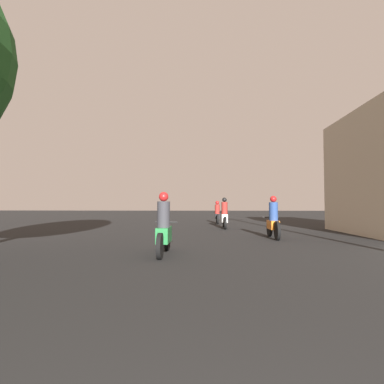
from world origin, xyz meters
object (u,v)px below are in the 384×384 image
Objects in this scene: motorcycle_orange at (273,221)px; motorcycle_black at (217,214)px; motorcycle_white at (224,216)px; motorcycle_green at (164,230)px.

motorcycle_orange reaches higher than motorcycle_black.
motorcycle_black is at bearing 95.93° from motorcycle_white.
motorcycle_white is 0.96× the size of motorcycle_black.
motorcycle_green is 8.53m from motorcycle_white.
motorcycle_white is at bearing 113.10° from motorcycle_orange.
motorcycle_white reaches higher than motorcycle_orange.
motorcycle_green is 0.99× the size of motorcycle_orange.
motorcycle_green is 5.17m from motorcycle_orange.
motorcycle_white is at bearing -91.08° from motorcycle_black.
motorcycle_black is (1.81, 12.16, -0.02)m from motorcycle_green.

